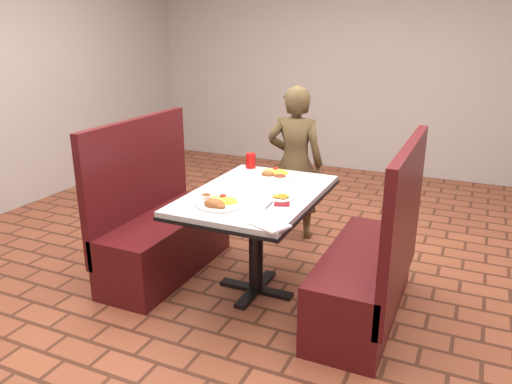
# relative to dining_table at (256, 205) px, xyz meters

# --- Properties ---
(room) EXTENTS (7.00, 7.04, 2.82)m
(room) POSITION_rel_dining_table_xyz_m (0.00, 0.00, 1.26)
(room) COLOR #974C31
(room) RESTS_ON ground
(dining_table) EXTENTS (0.81, 1.21, 0.75)m
(dining_table) POSITION_rel_dining_table_xyz_m (0.00, 0.00, 0.00)
(dining_table) COLOR silver
(dining_table) RESTS_ON ground
(booth_bench_left) EXTENTS (0.47, 1.20, 1.17)m
(booth_bench_left) POSITION_rel_dining_table_xyz_m (-0.80, 0.00, -0.32)
(booth_bench_left) COLOR #511214
(booth_bench_left) RESTS_ON ground
(booth_bench_right) EXTENTS (0.47, 1.20, 1.17)m
(booth_bench_right) POSITION_rel_dining_table_xyz_m (0.80, 0.00, -0.32)
(booth_bench_right) COLOR #511214
(booth_bench_right) RESTS_ON ground
(diner_person) EXTENTS (0.53, 0.39, 1.35)m
(diner_person) POSITION_rel_dining_table_xyz_m (-0.12, 1.08, 0.02)
(diner_person) COLOR brown
(diner_person) RESTS_ON ground
(near_dinner_plate) EXTENTS (0.29, 0.29, 0.09)m
(near_dinner_plate) POSITION_rel_dining_table_xyz_m (-0.09, -0.34, 0.13)
(near_dinner_plate) COLOR white
(near_dinner_plate) RESTS_ON dining_table
(far_dinner_plate) EXTENTS (0.29, 0.29, 0.08)m
(far_dinner_plate) POSITION_rel_dining_table_xyz_m (-0.03, 0.40, 0.12)
(far_dinner_plate) COLOR white
(far_dinner_plate) RESTS_ON dining_table
(plantain_plate) EXTENTS (0.17, 0.17, 0.03)m
(plantain_plate) POSITION_rel_dining_table_xyz_m (0.21, -0.06, 0.11)
(plantain_plate) COLOR white
(plantain_plate) RESTS_ON dining_table
(maroon_napkin) EXTENTS (0.12, 0.12, 0.00)m
(maroon_napkin) POSITION_rel_dining_table_xyz_m (0.25, -0.15, 0.10)
(maroon_napkin) COLOR maroon
(maroon_napkin) RESTS_ON dining_table
(spoon_utensil) EXTENTS (0.02, 0.12, 0.00)m
(spoon_utensil) POSITION_rel_dining_table_xyz_m (0.19, -0.22, 0.10)
(spoon_utensil) COLOR silver
(spoon_utensil) RESTS_ON dining_table
(red_tumbler) EXTENTS (0.08, 0.08, 0.11)m
(red_tumbler) POSITION_rel_dining_table_xyz_m (-0.29, 0.54, 0.15)
(red_tumbler) COLOR red
(red_tumbler) RESTS_ON dining_table
(paper_napkin) EXTENTS (0.25, 0.22, 0.01)m
(paper_napkin) POSITION_rel_dining_table_xyz_m (0.32, -0.52, 0.10)
(paper_napkin) COLOR white
(paper_napkin) RESTS_ON dining_table
(knife_utensil) EXTENTS (0.03, 0.19, 0.00)m
(knife_utensil) POSITION_rel_dining_table_xyz_m (-0.02, -0.37, 0.11)
(knife_utensil) COLOR silver
(knife_utensil) RESTS_ON dining_table
(fork_utensil) EXTENTS (0.09, 0.14, 0.00)m
(fork_utensil) POSITION_rel_dining_table_xyz_m (-0.14, -0.38, 0.11)
(fork_utensil) COLOR silver
(fork_utensil) RESTS_ON dining_table
(lettuce_shreds) EXTENTS (0.28, 0.32, 0.00)m
(lettuce_shreds) POSITION_rel_dining_table_xyz_m (0.04, 0.06, 0.10)
(lettuce_shreds) COLOR #A0CB51
(lettuce_shreds) RESTS_ON dining_table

